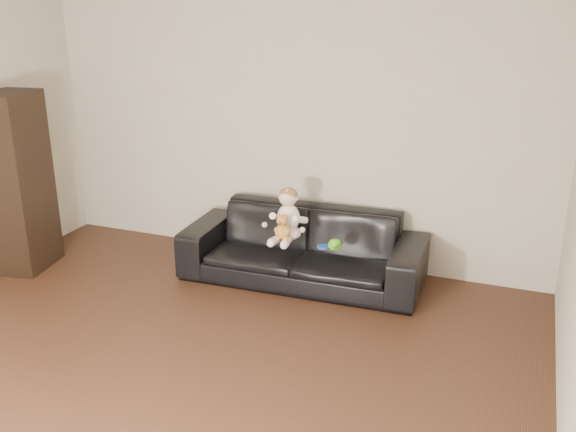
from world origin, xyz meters
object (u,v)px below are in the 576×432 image
at_px(toy_green, 335,245).
at_px(toy_rattle, 335,247).
at_px(toy_blue_disc, 323,246).
at_px(baby, 287,218).
at_px(sofa, 303,247).
at_px(teddy_bear, 282,227).
at_px(cabinet, 18,183).

xyz_separation_m(toy_green, toy_rattle, (0.00, -0.01, -0.02)).
bearing_deg(toy_blue_disc, toy_rattle, -14.18).
bearing_deg(baby, toy_blue_disc, -8.35).
relative_size(sofa, teddy_bear, 9.49).
height_order(teddy_bear, toy_green, teddy_bear).
relative_size(toy_rattle, toy_blue_disc, 0.63).
bearing_deg(baby, toy_green, -8.68).
height_order(sofa, toy_rattle, sofa).
height_order(cabinet, teddy_bear, cabinet).
bearing_deg(sofa, teddy_bear, -111.44).
xyz_separation_m(sofa, toy_rattle, (0.37, -0.21, 0.13)).
xyz_separation_m(teddy_bear, toy_rattle, (0.46, 0.06, -0.14)).
xyz_separation_m(teddy_bear, toy_green, (0.46, 0.07, -0.12)).
bearing_deg(toy_green, toy_rattle, -66.17).
height_order(baby, toy_green, baby).
bearing_deg(toy_green, baby, 170.34).
relative_size(cabinet, toy_blue_disc, 16.37).
height_order(baby, teddy_bear, baby).
height_order(baby, toy_blue_disc, baby).
bearing_deg(cabinet, toy_green, -1.12).
height_order(teddy_bear, toy_blue_disc, teddy_bear).
relative_size(sofa, toy_rattle, 33.98).
distance_m(toy_rattle, toy_blue_disc, 0.12).
bearing_deg(baby, toy_rattle, -9.56).
xyz_separation_m(cabinet, toy_blue_disc, (2.83, 0.49, -0.41)).
xyz_separation_m(baby, toy_rattle, (0.47, -0.09, -0.18)).
relative_size(teddy_bear, toy_green, 1.63).
bearing_deg(cabinet, sofa, 4.30).
height_order(sofa, toy_blue_disc, sofa).
distance_m(sofa, toy_blue_disc, 0.33).
height_order(sofa, toy_green, sofa).
bearing_deg(toy_green, toy_blue_disc, 169.32).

